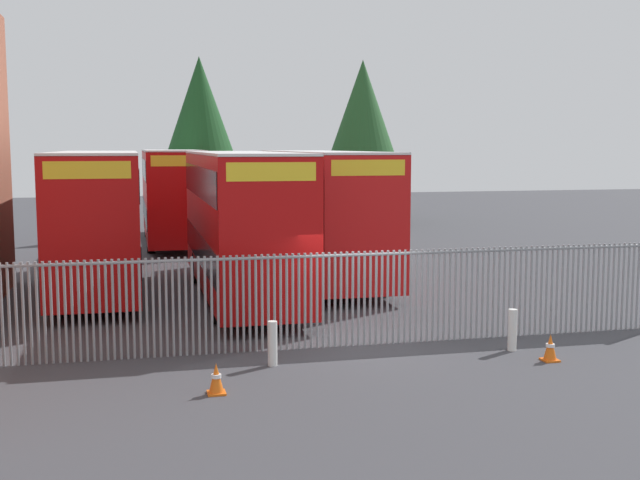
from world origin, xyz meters
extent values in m
plane|color=#3D3D42|center=(0.00, 8.00, 0.00)|extent=(100.00, 100.00, 0.00)
cylinder|color=gray|center=(-7.76, 0.00, 1.10)|extent=(0.06, 0.06, 2.20)
cylinder|color=gray|center=(-7.62, 0.00, 1.10)|extent=(0.06, 0.06, 2.20)
cylinder|color=gray|center=(-7.48, 0.00, 1.10)|extent=(0.06, 0.06, 2.20)
cylinder|color=gray|center=(-7.34, 0.00, 1.10)|extent=(0.06, 0.06, 2.20)
cylinder|color=gray|center=(-7.20, 0.00, 1.10)|extent=(0.06, 0.06, 2.20)
cylinder|color=gray|center=(-7.06, 0.00, 1.10)|extent=(0.06, 0.06, 2.20)
cylinder|color=gray|center=(-6.92, 0.00, 1.10)|extent=(0.06, 0.06, 2.20)
cylinder|color=gray|center=(-6.78, 0.00, 1.10)|extent=(0.06, 0.06, 2.20)
cylinder|color=gray|center=(-6.64, 0.00, 1.10)|extent=(0.06, 0.06, 2.20)
cylinder|color=gray|center=(-6.50, 0.00, 1.10)|extent=(0.06, 0.06, 2.20)
cylinder|color=gray|center=(-6.36, 0.00, 1.10)|extent=(0.06, 0.06, 2.20)
cylinder|color=gray|center=(-6.22, 0.00, 1.10)|extent=(0.06, 0.06, 2.20)
cylinder|color=gray|center=(-6.08, 0.00, 1.10)|extent=(0.06, 0.06, 2.20)
cylinder|color=gray|center=(-5.94, 0.00, 1.10)|extent=(0.06, 0.06, 2.20)
cylinder|color=gray|center=(-5.80, 0.00, 1.10)|extent=(0.06, 0.06, 2.20)
cylinder|color=gray|center=(-5.65, 0.00, 1.10)|extent=(0.06, 0.06, 2.20)
cylinder|color=gray|center=(-5.51, 0.00, 1.10)|extent=(0.06, 0.06, 2.20)
cylinder|color=gray|center=(-5.37, 0.00, 1.10)|extent=(0.06, 0.06, 2.20)
cylinder|color=gray|center=(-5.23, 0.00, 1.10)|extent=(0.06, 0.06, 2.20)
cylinder|color=gray|center=(-5.09, 0.00, 1.10)|extent=(0.06, 0.06, 2.20)
cylinder|color=gray|center=(-4.95, 0.00, 1.10)|extent=(0.06, 0.06, 2.20)
cylinder|color=gray|center=(-4.81, 0.00, 1.10)|extent=(0.06, 0.06, 2.20)
cylinder|color=gray|center=(-4.67, 0.00, 1.10)|extent=(0.06, 0.06, 2.20)
cylinder|color=gray|center=(-4.53, 0.00, 1.10)|extent=(0.06, 0.06, 2.20)
cylinder|color=gray|center=(-4.39, 0.00, 1.10)|extent=(0.06, 0.06, 2.20)
cylinder|color=gray|center=(-4.25, 0.00, 1.10)|extent=(0.06, 0.06, 2.20)
cylinder|color=gray|center=(-4.11, 0.00, 1.10)|extent=(0.06, 0.06, 2.20)
cylinder|color=gray|center=(-3.97, 0.00, 1.10)|extent=(0.06, 0.06, 2.20)
cylinder|color=gray|center=(-3.83, 0.00, 1.10)|extent=(0.06, 0.06, 2.20)
cylinder|color=gray|center=(-3.69, 0.00, 1.10)|extent=(0.06, 0.06, 2.20)
cylinder|color=gray|center=(-3.55, 0.00, 1.10)|extent=(0.06, 0.06, 2.20)
cylinder|color=gray|center=(-3.41, 0.00, 1.10)|extent=(0.06, 0.06, 2.20)
cylinder|color=gray|center=(-3.27, 0.00, 1.10)|extent=(0.06, 0.06, 2.20)
cylinder|color=gray|center=(-3.13, 0.00, 1.10)|extent=(0.06, 0.06, 2.20)
cylinder|color=gray|center=(-2.98, 0.00, 1.10)|extent=(0.06, 0.06, 2.20)
cylinder|color=gray|center=(-2.84, 0.00, 1.10)|extent=(0.06, 0.06, 2.20)
cylinder|color=gray|center=(-2.70, 0.00, 1.10)|extent=(0.06, 0.06, 2.20)
cylinder|color=gray|center=(-2.56, 0.00, 1.10)|extent=(0.06, 0.06, 2.20)
cylinder|color=gray|center=(-2.42, 0.00, 1.10)|extent=(0.06, 0.06, 2.20)
cylinder|color=gray|center=(-2.28, 0.00, 1.10)|extent=(0.06, 0.06, 2.20)
cylinder|color=gray|center=(-2.14, 0.00, 1.10)|extent=(0.06, 0.06, 2.20)
cylinder|color=gray|center=(-2.00, 0.00, 1.10)|extent=(0.06, 0.06, 2.20)
cylinder|color=gray|center=(-1.86, 0.00, 1.10)|extent=(0.06, 0.06, 2.20)
cylinder|color=gray|center=(-1.72, 0.00, 1.10)|extent=(0.06, 0.06, 2.20)
cylinder|color=gray|center=(-1.58, 0.00, 1.10)|extent=(0.06, 0.06, 2.20)
cylinder|color=gray|center=(-1.44, 0.00, 1.10)|extent=(0.06, 0.06, 2.20)
cylinder|color=gray|center=(-1.30, 0.00, 1.10)|extent=(0.06, 0.06, 2.20)
cylinder|color=gray|center=(-1.16, 0.00, 1.10)|extent=(0.06, 0.06, 2.20)
cylinder|color=gray|center=(-1.02, 0.00, 1.10)|extent=(0.06, 0.06, 2.20)
cylinder|color=gray|center=(-0.88, 0.00, 1.10)|extent=(0.06, 0.06, 2.20)
cylinder|color=gray|center=(-0.74, 0.00, 1.10)|extent=(0.06, 0.06, 2.20)
cylinder|color=gray|center=(-0.60, 0.00, 1.10)|extent=(0.06, 0.06, 2.20)
cylinder|color=gray|center=(-0.46, 0.00, 1.10)|extent=(0.06, 0.06, 2.20)
cylinder|color=gray|center=(-0.32, 0.00, 1.10)|extent=(0.06, 0.06, 2.20)
cylinder|color=gray|center=(-0.17, 0.00, 1.10)|extent=(0.06, 0.06, 2.20)
cylinder|color=gray|center=(-0.03, 0.00, 1.10)|extent=(0.06, 0.06, 2.20)
cylinder|color=gray|center=(0.11, 0.00, 1.10)|extent=(0.06, 0.06, 2.20)
cylinder|color=gray|center=(0.25, 0.00, 1.10)|extent=(0.06, 0.06, 2.20)
cylinder|color=gray|center=(0.39, 0.00, 1.10)|extent=(0.06, 0.06, 2.20)
cylinder|color=gray|center=(0.53, 0.00, 1.10)|extent=(0.06, 0.06, 2.20)
cylinder|color=gray|center=(0.67, 0.00, 1.10)|extent=(0.06, 0.06, 2.20)
cylinder|color=gray|center=(0.81, 0.00, 1.10)|extent=(0.06, 0.06, 2.20)
cylinder|color=gray|center=(0.95, 0.00, 1.10)|extent=(0.06, 0.06, 2.20)
cylinder|color=gray|center=(1.09, 0.00, 1.10)|extent=(0.06, 0.06, 2.20)
cylinder|color=gray|center=(1.23, 0.00, 1.10)|extent=(0.06, 0.06, 2.20)
cylinder|color=gray|center=(1.37, 0.00, 1.10)|extent=(0.06, 0.06, 2.20)
cylinder|color=gray|center=(1.51, 0.00, 1.10)|extent=(0.06, 0.06, 2.20)
cylinder|color=gray|center=(1.65, 0.00, 1.10)|extent=(0.06, 0.06, 2.20)
cylinder|color=gray|center=(1.79, 0.00, 1.10)|extent=(0.06, 0.06, 2.20)
cylinder|color=gray|center=(1.93, 0.00, 1.10)|extent=(0.06, 0.06, 2.20)
cylinder|color=gray|center=(2.07, 0.00, 1.10)|extent=(0.06, 0.06, 2.20)
cylinder|color=gray|center=(2.21, 0.00, 1.10)|extent=(0.06, 0.06, 2.20)
cylinder|color=gray|center=(2.35, 0.00, 1.10)|extent=(0.06, 0.06, 2.20)
cylinder|color=gray|center=(2.50, 0.00, 1.10)|extent=(0.06, 0.06, 2.20)
cylinder|color=gray|center=(2.64, 0.00, 1.10)|extent=(0.06, 0.06, 2.20)
cylinder|color=gray|center=(2.78, 0.00, 1.10)|extent=(0.06, 0.06, 2.20)
cylinder|color=gray|center=(2.92, 0.00, 1.10)|extent=(0.06, 0.06, 2.20)
cylinder|color=gray|center=(3.06, 0.00, 1.10)|extent=(0.06, 0.06, 2.20)
cylinder|color=gray|center=(3.20, 0.00, 1.10)|extent=(0.06, 0.06, 2.20)
cylinder|color=gray|center=(3.34, 0.00, 1.10)|extent=(0.06, 0.06, 2.20)
cylinder|color=gray|center=(3.48, 0.00, 1.10)|extent=(0.06, 0.06, 2.20)
cylinder|color=gray|center=(3.62, 0.00, 1.10)|extent=(0.06, 0.06, 2.20)
cylinder|color=gray|center=(3.76, 0.00, 1.10)|extent=(0.06, 0.06, 2.20)
cylinder|color=gray|center=(3.90, 0.00, 1.10)|extent=(0.06, 0.06, 2.20)
cylinder|color=gray|center=(4.04, 0.00, 1.10)|extent=(0.06, 0.06, 2.20)
cylinder|color=gray|center=(4.18, 0.00, 1.10)|extent=(0.06, 0.06, 2.20)
cylinder|color=gray|center=(4.32, 0.00, 1.10)|extent=(0.06, 0.06, 2.20)
cylinder|color=gray|center=(4.46, 0.00, 1.10)|extent=(0.06, 0.06, 2.20)
cylinder|color=gray|center=(4.60, 0.00, 1.10)|extent=(0.06, 0.06, 2.20)
cylinder|color=gray|center=(4.74, 0.00, 1.10)|extent=(0.06, 0.06, 2.20)
cylinder|color=gray|center=(4.88, 0.00, 1.10)|extent=(0.06, 0.06, 2.20)
cylinder|color=gray|center=(5.02, 0.00, 1.10)|extent=(0.06, 0.06, 2.20)
cylinder|color=gray|center=(5.17, 0.00, 1.10)|extent=(0.06, 0.06, 2.20)
cylinder|color=gray|center=(5.31, 0.00, 1.10)|extent=(0.06, 0.06, 2.20)
cylinder|color=gray|center=(5.45, 0.00, 1.10)|extent=(0.06, 0.06, 2.20)
cylinder|color=gray|center=(5.59, 0.00, 1.10)|extent=(0.06, 0.06, 2.20)
cylinder|color=gray|center=(5.73, 0.00, 1.10)|extent=(0.06, 0.06, 2.20)
cylinder|color=gray|center=(5.87, 0.00, 1.10)|extent=(0.06, 0.06, 2.20)
cylinder|color=gray|center=(6.01, 0.00, 1.10)|extent=(0.06, 0.06, 2.20)
cylinder|color=gray|center=(6.15, 0.00, 1.10)|extent=(0.06, 0.06, 2.20)
cylinder|color=gray|center=(6.29, 0.00, 1.10)|extent=(0.06, 0.06, 2.20)
cylinder|color=gray|center=(6.43, 0.00, 1.10)|extent=(0.06, 0.06, 2.20)
cylinder|color=gray|center=(6.57, 0.00, 1.10)|extent=(0.06, 0.06, 2.20)
cylinder|color=gray|center=(6.71, 0.00, 1.10)|extent=(0.06, 0.06, 2.20)
cylinder|color=gray|center=(6.85, 0.00, 1.10)|extent=(0.06, 0.06, 2.20)
cylinder|color=gray|center=(6.99, 0.00, 1.10)|extent=(0.06, 0.06, 2.20)
cylinder|color=gray|center=(7.13, 0.00, 1.10)|extent=(0.06, 0.06, 2.20)
cylinder|color=gray|center=(7.27, 0.00, 1.10)|extent=(0.06, 0.06, 2.20)
cylinder|color=gray|center=(-0.17, 0.00, 2.12)|extent=(16.30, 0.07, 0.07)
cube|color=#B70C0C|center=(-1.87, 6.41, 2.35)|extent=(2.50, 10.80, 4.00)
cube|color=black|center=(-1.87, 6.41, 1.55)|extent=(2.54, 10.37, 0.90)
cube|color=black|center=(-1.87, 6.41, 3.55)|extent=(2.54, 10.37, 0.90)
cube|color=yellow|center=(-1.87, 1.06, 4.00)|extent=(2.12, 0.12, 0.44)
cube|color=silver|center=(-1.87, 6.41, 4.38)|extent=(2.50, 10.80, 0.08)
cylinder|color=black|center=(-2.97, 3.06, 0.52)|extent=(0.30, 1.04, 1.04)
cylinder|color=black|center=(-0.77, 3.06, 0.52)|extent=(0.30, 1.04, 1.04)
cylinder|color=black|center=(-2.97, 9.38, 0.52)|extent=(0.30, 1.04, 1.04)
cylinder|color=black|center=(-0.77, 9.38, 0.52)|extent=(0.30, 1.04, 1.04)
cube|color=#B70C0C|center=(-6.12, 8.78, 2.35)|extent=(2.50, 10.80, 4.00)
cube|color=black|center=(-6.12, 8.78, 1.55)|extent=(2.54, 10.37, 0.90)
cube|color=black|center=(-6.12, 8.78, 3.55)|extent=(2.54, 10.37, 0.90)
cube|color=yellow|center=(-6.12, 3.43, 4.00)|extent=(2.12, 0.12, 0.44)
cube|color=silver|center=(-6.12, 8.78, 4.38)|extent=(2.50, 10.80, 0.08)
cylinder|color=black|center=(-7.22, 5.43, 0.52)|extent=(0.30, 1.04, 1.04)
cylinder|color=black|center=(-5.02, 5.43, 0.52)|extent=(0.30, 1.04, 1.04)
cylinder|color=black|center=(-7.22, 11.75, 0.52)|extent=(0.30, 1.04, 1.04)
cylinder|color=black|center=(-5.02, 11.75, 0.52)|extent=(0.30, 1.04, 1.04)
cube|color=red|center=(1.33, 9.21, 2.35)|extent=(2.50, 10.80, 4.00)
cube|color=black|center=(1.33, 9.21, 1.55)|extent=(2.54, 10.37, 0.90)
cube|color=black|center=(1.33, 9.21, 3.55)|extent=(2.54, 10.37, 0.90)
cube|color=yellow|center=(1.33, 3.86, 4.00)|extent=(2.12, 0.12, 0.44)
cube|color=silver|center=(1.33, 9.21, 4.38)|extent=(2.50, 10.80, 0.08)
cylinder|color=black|center=(0.23, 5.86, 0.52)|extent=(0.30, 1.04, 1.04)
cylinder|color=black|center=(2.43, 5.86, 0.52)|extent=(0.30, 1.04, 1.04)
cylinder|color=black|center=(0.23, 12.18, 0.52)|extent=(0.30, 1.04, 1.04)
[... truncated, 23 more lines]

